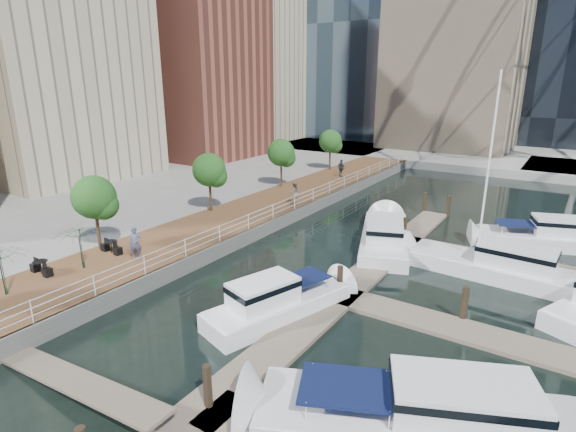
# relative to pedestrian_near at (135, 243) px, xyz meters

# --- Properties ---
(ground) EXTENTS (520.00, 520.00, 0.00)m
(ground) POSITION_rel_pedestrian_near_xyz_m (8.20, -4.15, -1.97)
(ground) COLOR black
(ground) RESTS_ON ground
(boardwalk) EXTENTS (6.00, 60.00, 1.00)m
(boardwalk) POSITION_rel_pedestrian_near_xyz_m (-0.80, 10.85, -1.47)
(boardwalk) COLOR brown
(boardwalk) RESTS_ON ground
(seawall) EXTENTS (0.25, 60.00, 1.00)m
(seawall) POSITION_rel_pedestrian_near_xyz_m (2.20, 10.85, -1.47)
(seawall) COLOR #595954
(seawall) RESTS_ON ground
(land_inland) EXTENTS (48.00, 90.00, 1.00)m
(land_inland) POSITION_rel_pedestrian_near_xyz_m (-27.80, 10.85, -1.47)
(land_inland) COLOR gray
(land_inland) RESTS_ON ground
(land_far) EXTENTS (200.00, 114.00, 1.00)m
(land_far) POSITION_rel_pedestrian_near_xyz_m (8.20, 97.85, -1.47)
(land_far) COLOR gray
(land_far) RESTS_ON ground
(railing) EXTENTS (0.10, 60.00, 1.05)m
(railing) POSITION_rel_pedestrian_near_xyz_m (2.10, 10.85, -0.45)
(railing) COLOR white
(railing) RESTS_ON boardwalk
(floating_docks) EXTENTS (16.00, 34.00, 2.60)m
(floating_docks) POSITION_rel_pedestrian_near_xyz_m (16.17, 5.83, -1.48)
(floating_docks) COLOR #6D6051
(floating_docks) RESTS_ON ground
(midrise_condos) EXTENTS (19.00, 67.00, 28.00)m
(midrise_condos) POSITION_rel_pedestrian_near_xyz_m (-25.37, 22.67, 11.44)
(midrise_condos) COLOR #BCAD8E
(midrise_condos) RESTS_ON ground
(street_trees) EXTENTS (2.60, 42.60, 4.60)m
(street_trees) POSITION_rel_pedestrian_near_xyz_m (-3.20, 9.85, 2.32)
(street_trees) COLOR #3F2B1C
(street_trees) RESTS_ON ground
(cafe_tables) EXTENTS (2.50, 13.70, 0.74)m
(cafe_tables) POSITION_rel_pedestrian_near_xyz_m (-2.20, -6.15, -0.60)
(cafe_tables) COLOR black
(cafe_tables) RESTS_ON ground
(pedestrian_near) EXTENTS (0.82, 0.84, 1.95)m
(pedestrian_near) POSITION_rel_pedestrian_near_xyz_m (0.00, 0.00, 0.00)
(pedestrian_near) COLOR #50506B
(pedestrian_near) RESTS_ON boardwalk
(pedestrian_mid) EXTENTS (1.16, 1.17, 1.91)m
(pedestrian_mid) POSITION_rel_pedestrian_near_xyz_m (1.29, 15.10, -0.02)
(pedestrian_mid) COLOR gray
(pedestrian_mid) RESTS_ON boardwalk
(pedestrian_far) EXTENTS (1.21, 0.91, 1.91)m
(pedestrian_far) POSITION_rel_pedestrian_near_xyz_m (-0.29, 26.93, -0.02)
(pedestrian_far) COLOR #343A41
(pedestrian_far) RESTS_ON boardwalk
(moored_yachts) EXTENTS (21.63, 35.33, 11.50)m
(moored_yachts) POSITION_rel_pedestrian_near_xyz_m (17.17, 8.94, -1.97)
(moored_yachts) COLOR silver
(moored_yachts) RESTS_ON ground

